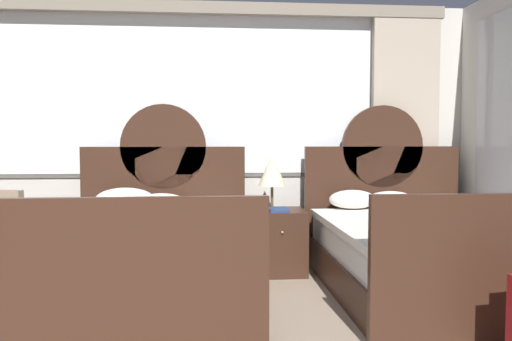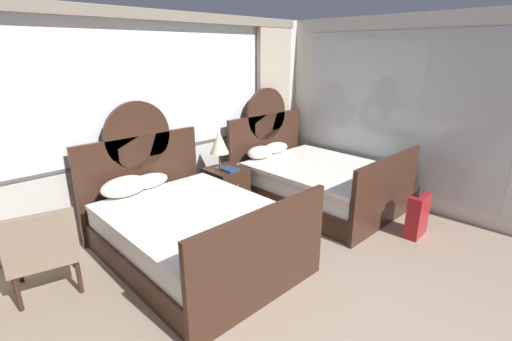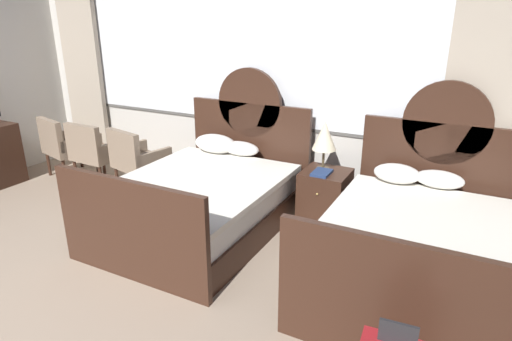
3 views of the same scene
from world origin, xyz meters
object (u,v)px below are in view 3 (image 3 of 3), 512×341
(nightstand_between_beds, at_px, (325,197))
(armchair_by_window_right, at_px, (65,144))
(bed_near_window, at_px, (204,198))
(book_on_nightstand, at_px, (322,173))
(armchair_by_window_centre, at_px, (95,150))
(bed_near_mirror, at_px, (419,247))
(table_lamp_on_nightstand, at_px, (325,136))
(armchair_by_window_left, at_px, (137,158))

(nightstand_between_beds, relative_size, armchair_by_window_right, 0.70)
(bed_near_window, relative_size, book_on_nightstand, 8.61)
(bed_near_window, relative_size, armchair_by_window_centre, 2.55)
(bed_near_window, height_order, book_on_nightstand, bed_near_window)
(nightstand_between_beds, xyz_separation_m, armchair_by_window_right, (-3.81, -0.31, 0.18))
(nightstand_between_beds, relative_size, armchair_by_window_centre, 0.70)
(bed_near_mirror, bearing_deg, book_on_nightstand, 150.53)
(armchair_by_window_centre, xyz_separation_m, armchair_by_window_right, (-0.60, 0.00, 0.00))
(nightstand_between_beds, relative_size, table_lamp_on_nightstand, 1.12)
(nightstand_between_beds, distance_m, book_on_nightstand, 0.34)
(bed_near_window, height_order, bed_near_mirror, same)
(bed_near_mirror, xyz_separation_m, armchair_by_window_centre, (-4.32, 0.43, 0.14))
(armchair_by_window_right, bearing_deg, book_on_nightstand, 3.15)
(armchair_by_window_centre, bearing_deg, nightstand_between_beds, 5.56)
(armchair_by_window_left, bearing_deg, bed_near_window, -17.82)
(book_on_nightstand, relative_size, armchair_by_window_right, 0.30)
(armchair_by_window_left, bearing_deg, table_lamp_on_nightstand, 8.65)
(table_lamp_on_nightstand, relative_size, book_on_nightstand, 2.11)
(book_on_nightstand, relative_size, armchair_by_window_centre, 0.30)
(bed_near_window, bearing_deg, nightstand_between_beds, 33.16)
(bed_near_mirror, height_order, armchair_by_window_left, bed_near_mirror)
(bed_near_window, xyz_separation_m, armchair_by_window_centre, (-2.08, 0.43, 0.14))
(bed_near_mirror, distance_m, nightstand_between_beds, 1.34)
(bed_near_mirror, bearing_deg, table_lamp_on_nightstand, 145.90)
(table_lamp_on_nightstand, xyz_separation_m, armchair_by_window_centre, (-3.14, -0.37, -0.51))
(armchair_by_window_left, relative_size, armchair_by_window_centre, 1.00)
(table_lamp_on_nightstand, relative_size, armchair_by_window_left, 0.62)
(table_lamp_on_nightstand, xyz_separation_m, book_on_nightstand, (0.04, -0.16, -0.37))
(table_lamp_on_nightstand, bearing_deg, nightstand_between_beds, -43.14)
(bed_near_window, relative_size, nightstand_between_beds, 3.63)
(table_lamp_on_nightstand, height_order, armchair_by_window_right, table_lamp_on_nightstand)
(nightstand_between_beds, xyz_separation_m, book_on_nightstand, (-0.02, -0.10, 0.32))
(nightstand_between_beds, height_order, book_on_nightstand, book_on_nightstand)
(nightstand_between_beds, height_order, armchair_by_window_left, armchair_by_window_left)
(armchair_by_window_left, height_order, armchair_by_window_centre, same)
(book_on_nightstand, distance_m, armchair_by_window_right, 3.80)
(nightstand_between_beds, bearing_deg, table_lamp_on_nightstand, 136.86)
(bed_near_mirror, relative_size, book_on_nightstand, 8.61)
(bed_near_window, height_order, armchair_by_window_left, bed_near_window)
(bed_near_window, bearing_deg, bed_near_mirror, -0.09)
(armchair_by_window_centre, bearing_deg, armchair_by_window_left, 0.14)
(book_on_nightstand, bearing_deg, bed_near_window, -150.20)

